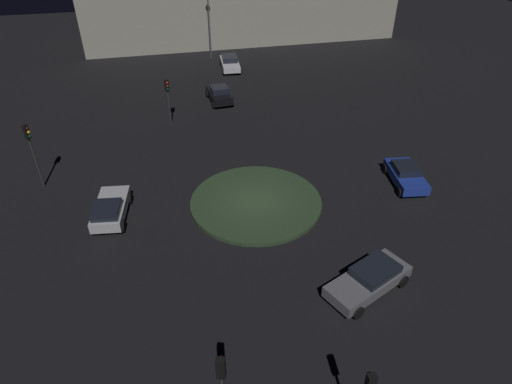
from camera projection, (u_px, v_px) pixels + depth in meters
name	position (u px, v px, depth m)	size (l,w,h in m)	color
ground_plane	(256.00, 203.00, 27.34)	(114.61, 114.61, 0.00)	black
roundabout_island	(256.00, 202.00, 27.27)	(8.17, 8.17, 0.24)	#2D4228
car_white	(230.00, 63.00, 47.46)	(4.64, 2.28, 1.40)	white
car_silver	(110.00, 209.00, 25.61)	(4.04, 2.38, 1.43)	silver
car_blue	(406.00, 175.00, 28.83)	(4.07, 2.44, 1.32)	#1E38A5
car_grey	(369.00, 279.00, 21.04)	(3.41, 4.79, 1.33)	slate
car_black	(219.00, 94.00, 40.03)	(3.96, 2.17, 1.51)	black
traffic_light_south	(31.00, 144.00, 27.17)	(0.36, 0.39, 4.41)	#2D2D2D
traffic_light_east	(222.00, 382.00, 14.16)	(0.39, 0.35, 4.25)	#2D2D2D
traffic_light_west	(168.00, 93.00, 35.05)	(0.39, 0.36, 3.80)	#2D2D2D
streetlamp_west	(208.00, 10.00, 47.99)	(0.50, 0.50, 8.36)	#4C4C51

